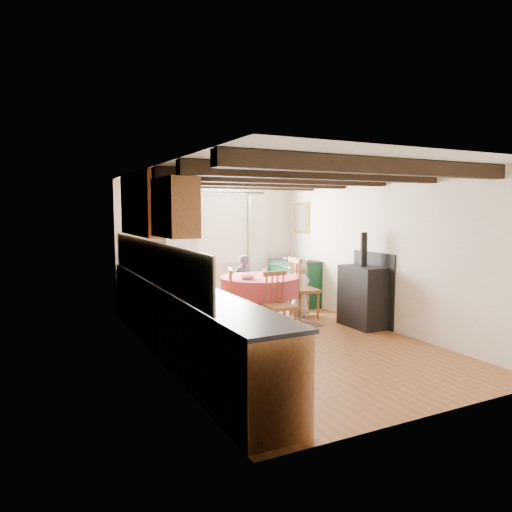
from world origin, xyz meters
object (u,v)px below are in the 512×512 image
chair_left (220,299)px  chair_right (304,288)px  child_far (243,284)px  dining_table (259,300)px  cup (264,271)px  child_right (300,287)px  chair_near (281,304)px  aga_range (295,282)px  cast_iron_stove (363,280)px

chair_left → chair_right: chair_right is taller
chair_left → child_far: bearing=154.9°
dining_table → cup: cup is taller
dining_table → child_right: 0.91m
chair_near → chair_left: size_ratio=1.01×
dining_table → chair_left: (-0.71, -0.02, 0.09)m
aga_range → child_far: bearing=-170.9°
dining_table → chair_right: (0.86, -0.02, 0.14)m
dining_table → aga_range: size_ratio=1.30×
chair_right → dining_table: bearing=94.2°
chair_near → aga_range: (1.35, 1.82, -0.02)m
chair_right → child_right: size_ratio=1.02×
chair_left → dining_table: bearing=110.2°
cast_iron_stove → child_far: bearing=127.3°
aga_range → child_right: child_right is taller
chair_near → aga_range: chair_near is taller
dining_table → chair_right: chair_right is taller
child_far → child_right: bearing=145.3°
chair_near → chair_left: 1.04m
cast_iron_stove → chair_right: bearing=119.7°
dining_table → child_right: (0.88, 0.17, 0.13)m
cast_iron_stove → child_right: size_ratio=1.47×
aga_range → cast_iron_stove: (0.11, -1.92, 0.30)m
chair_left → chair_right: (1.56, 0.00, 0.05)m
chair_right → aga_range: 1.08m
chair_right → child_right: (0.02, 0.19, -0.01)m
chair_near → cup: chair_near is taller
chair_left → aga_range: (1.98, 1.00, -0.02)m
chair_right → aga_range: (0.41, 1.00, -0.07)m
aga_range → chair_right: bearing=-112.5°
chair_near → chair_left: chair_near is taller
chair_near → cast_iron_stove: (1.46, -0.09, 0.28)m
dining_table → chair_near: size_ratio=1.34×
chair_near → aga_range: 2.27m
dining_table → chair_left: bearing=-178.6°
dining_table → chair_left: chair_left is taller
dining_table → cast_iron_stove: 1.71m
aga_range → child_right: 0.90m
chair_near → chair_right: size_ratio=0.90×
cast_iron_stove → child_far: 2.18m
chair_left → aga_range: 2.22m
chair_near → cup: bearing=71.4°
chair_left → child_far: size_ratio=0.89×
aga_range → child_far: child_far is taller
chair_near → chair_right: 1.25m
dining_table → child_right: child_right is taller
aga_range → child_right: size_ratio=0.96×
dining_table → child_far: child_far is taller
chair_near → aga_range: size_ratio=0.97×
dining_table → cast_iron_stove: size_ratio=0.85×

